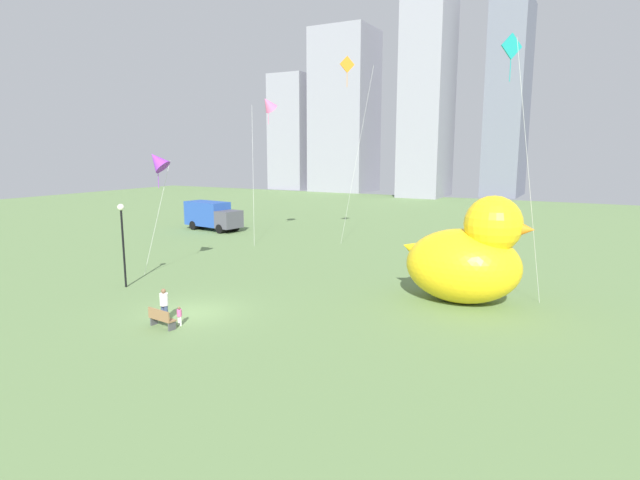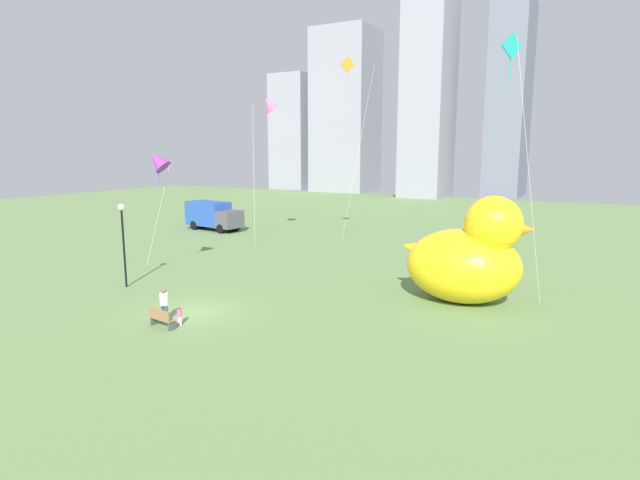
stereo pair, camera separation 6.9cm
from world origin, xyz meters
The scene contains 12 objects.
ground_plane centered at (0.00, 0.00, 0.00)m, with size 140.00×140.00×0.00m, color #65854E.
park_bench centered at (0.25, -2.34, 0.47)m, with size 1.49×0.63×0.90m.
person_adult centered at (-0.31, -1.57, 0.88)m, with size 0.39×0.39×1.59m.
person_child centered at (0.75, -1.70, 0.50)m, with size 0.22×0.22×0.91m.
giant_inflatable_duck centered at (11.47, 8.35, 2.44)m, with size 6.92×4.44×5.74m.
lamppost centered at (-6.91, 1.85, 3.44)m, with size 0.39×0.39×4.94m.
box_truck centered at (-17.00, 21.53, 1.45)m, with size 6.60×3.20×2.85m.
city_skyline centered at (-17.55, 74.20, 15.94)m, with size 48.97×19.17×35.87m.
kite_purple centered at (-6.92, 4.86, 7.34)m, with size 2.31×2.17×8.13m.
kite_teal centered at (12.95, 9.54, 12.42)m, with size 2.57×2.69×13.72m.
kite_orange centered at (-0.76, 19.20, 13.77)m, with size 2.99×2.22×15.21m.
kite_pink centered at (-7.82, 18.39, 11.83)m, with size 2.68×2.83×12.63m.
Camera 2 is at (17.31, -18.42, 7.96)m, focal length 28.77 mm.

